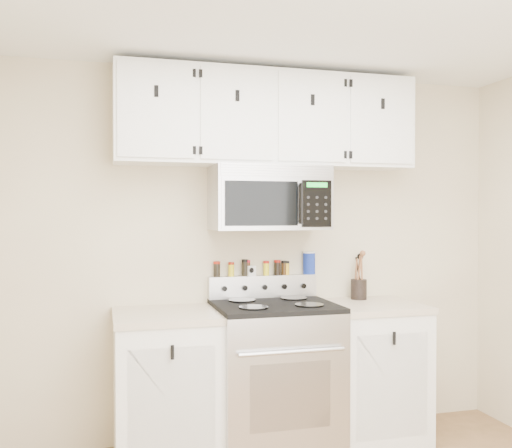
{
  "coord_description": "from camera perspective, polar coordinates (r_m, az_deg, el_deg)",
  "views": [
    {
      "loc": [
        -1.07,
        -2.06,
        1.52
      ],
      "look_at": [
        -0.12,
        1.45,
        1.46
      ],
      "focal_mm": 40.0,
      "sensor_mm": 36.0,
      "label": 1
    }
  ],
  "objects": [
    {
      "name": "spice_jar_1",
      "position": [
        3.88,
        -2.49,
        -4.54
      ],
      "size": [
        0.04,
        0.04,
        0.1
      ],
      "color": "yellow",
      "rests_on": "range"
    },
    {
      "name": "utensil_crock",
      "position": [
        4.12,
        10.24,
        -6.28
      ],
      "size": [
        0.11,
        0.11,
        0.33
      ],
      "color": "black",
      "rests_on": "base_cabinet_right"
    },
    {
      "name": "spice_jar_5",
      "position": [
        3.97,
        2.15,
        -4.36
      ],
      "size": [
        0.05,
        0.05,
        0.1
      ],
      "color": "black",
      "rests_on": "range"
    },
    {
      "name": "microwave",
      "position": [
        3.77,
        1.33,
        2.62
      ],
      "size": [
        0.76,
        0.44,
        0.42
      ],
      "color": "#9E9EA3",
      "rests_on": "back_wall"
    },
    {
      "name": "back_wall",
      "position": [
        3.96,
        0.54,
        -2.95
      ],
      "size": [
        3.5,
        0.01,
        2.5
      ],
      "primitive_type": "cube",
      "color": "tan",
      "rests_on": "floor"
    },
    {
      "name": "range",
      "position": [
        3.79,
        1.87,
        -14.86
      ],
      "size": [
        0.76,
        0.65,
        1.1
      ],
      "color": "#B7B7BA",
      "rests_on": "floor"
    },
    {
      "name": "spice_jar_7",
      "position": [
        3.99,
        3.08,
        -4.39
      ],
      "size": [
        0.04,
        0.04,
        0.1
      ],
      "color": "yellow",
      "rests_on": "range"
    },
    {
      "name": "spice_jar_2",
      "position": [
        3.9,
        -1.11,
        -4.38
      ],
      "size": [
        0.04,
        0.04,
        0.11
      ],
      "color": "black",
      "rests_on": "range"
    },
    {
      "name": "upper_cabinets",
      "position": [
        3.85,
        1.21,
        10.38
      ],
      "size": [
        2.0,
        0.35,
        0.62
      ],
      "color": "white",
      "rests_on": "back_wall"
    },
    {
      "name": "spice_jar_0",
      "position": [
        3.86,
        -3.94,
        -4.51
      ],
      "size": [
        0.05,
        0.05,
        0.1
      ],
      "color": "black",
      "rests_on": "range"
    },
    {
      "name": "spice_jar_4",
      "position": [
        3.94,
        1.03,
        -4.42
      ],
      "size": [
        0.04,
        0.04,
        0.1
      ],
      "color": "yellow",
      "rests_on": "range"
    },
    {
      "name": "kitchen_timer",
      "position": [
        3.92,
        -0.56,
        -4.69
      ],
      "size": [
        0.07,
        0.07,
        0.07
      ],
      "primitive_type": "cube",
      "rotation": [
        0.0,
        0.0,
        0.35
      ],
      "color": "white",
      "rests_on": "range"
    },
    {
      "name": "salt_canister",
      "position": [
        4.04,
        5.33,
        -3.88
      ],
      "size": [
        0.09,
        0.09,
        0.16
      ],
      "color": "navy",
      "rests_on": "range"
    },
    {
      "name": "base_cabinet_left",
      "position": [
        3.69,
        -8.95,
        -15.75
      ],
      "size": [
        0.64,
        0.62,
        0.92
      ],
      "color": "white",
      "rests_on": "floor"
    },
    {
      "name": "spice_jar_3",
      "position": [
        3.91,
        -0.84,
        -4.41
      ],
      "size": [
        0.04,
        0.04,
        0.11
      ],
      "color": "#42230F",
      "rests_on": "range"
    },
    {
      "name": "base_cabinet_right",
      "position": [
        4.07,
        11.41,
        -14.16
      ],
      "size": [
        0.64,
        0.62,
        0.92
      ],
      "color": "white",
      "rests_on": "floor"
    },
    {
      "name": "spice_jar_6",
      "position": [
        3.98,
        2.83,
        -4.39
      ],
      "size": [
        0.04,
        0.04,
        0.1
      ],
      "color": "#38220D",
      "rests_on": "range"
    }
  ]
}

